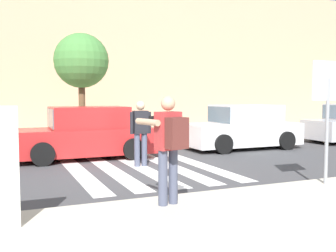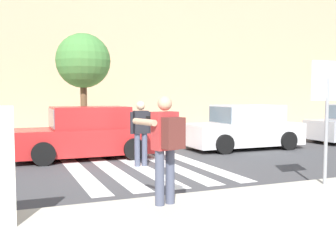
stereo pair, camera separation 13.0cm
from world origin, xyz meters
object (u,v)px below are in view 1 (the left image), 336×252
Objects in this scene: pedestrian_crossing at (141,130)px; parked_car_red at (85,134)px; stop_sign at (327,95)px; parked_car_white at (243,128)px; street_tree_center at (81,61)px; photographer_with_backpack at (169,140)px.

parked_car_red is at bearing 119.38° from pedestrian_crossing.
stop_sign is 6.33m from parked_car_white.
pedestrian_crossing is 0.42× the size of parked_car_red.
street_tree_center is at bearing 151.60° from parked_car_white.
street_tree_center is (0.33, 8.85, 1.95)m from photographer_with_backpack.
parked_car_white is at bearing 48.03° from photographer_with_backpack.
photographer_with_backpack reaches higher than pedestrian_crossing.
parked_car_red is at bearing 180.00° from parked_car_white.
photographer_with_backpack is 0.42× the size of parked_car_red.
pedestrian_crossing is at bearing -60.62° from parked_car_red.
stop_sign is at bearing -58.92° from parked_car_red.
street_tree_center is (-0.64, 4.69, 2.14)m from pedestrian_crossing.
parked_car_white is at bearing 23.14° from pedestrian_crossing.
photographer_with_backpack is (-3.43, -0.18, -0.72)m from stop_sign.
parked_car_red is at bearing -99.09° from street_tree_center.
stop_sign is at bearing 3.06° from photographer_with_backpack.
stop_sign reaches higher than pedestrian_crossing.
parked_car_red is 5.57m from parked_car_white.
pedestrian_crossing is at bearing 76.88° from photographer_with_backpack.
street_tree_center is at bearing 97.73° from pedestrian_crossing.
pedestrian_crossing is (0.97, 4.15, -0.19)m from photographer_with_backpack.
stop_sign is 0.59× the size of parked_car_red.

